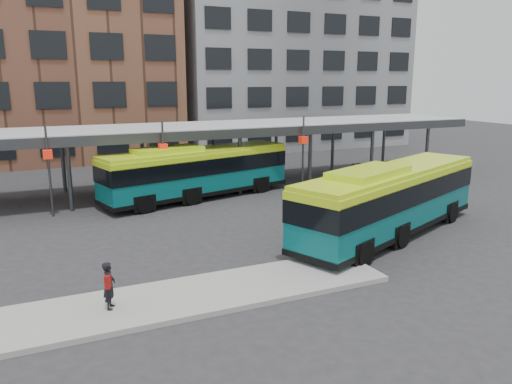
% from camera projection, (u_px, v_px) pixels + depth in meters
% --- Properties ---
extents(ground, '(120.00, 120.00, 0.00)m').
position_uv_depth(ground, '(292.00, 249.00, 21.24)').
color(ground, '#28282B').
rests_on(ground, ground).
extents(boarding_island, '(14.00, 3.00, 0.18)m').
position_uv_depth(boarding_island, '(187.00, 297.00, 16.34)').
color(boarding_island, gray).
rests_on(boarding_island, ground).
extents(canopy, '(40.00, 6.53, 4.80)m').
position_uv_depth(canopy, '(196.00, 130.00, 31.78)').
color(canopy, '#999B9E').
rests_on(canopy, ground).
extents(building_brick, '(26.00, 14.00, 22.00)m').
position_uv_depth(building_brick, '(17.00, 32.00, 43.20)').
color(building_brick, brown).
rests_on(building_brick, ground).
extents(building_grey, '(24.00, 14.00, 20.00)m').
position_uv_depth(building_grey, '(283.00, 51.00, 53.87)').
color(building_grey, slate).
rests_on(building_grey, ground).
extents(bus_front, '(12.35, 7.14, 3.39)m').
position_uv_depth(bus_front, '(390.00, 198.00, 22.69)').
color(bus_front, '#085658').
rests_on(bus_front, ground).
extents(bus_rear, '(12.10, 5.38, 3.27)m').
position_uv_depth(bus_rear, '(197.00, 171.00, 29.84)').
color(bus_rear, '#085658').
rests_on(bus_rear, ground).
extents(pedestrian, '(0.51, 0.64, 1.50)m').
position_uv_depth(pedestrian, '(109.00, 285.00, 15.18)').
color(pedestrian, black).
rests_on(pedestrian, boarding_island).
extents(bike_rack, '(8.10, 1.72, 1.03)m').
position_uv_depth(bike_rack, '(380.00, 168.00, 37.45)').
color(bike_rack, slate).
rests_on(bike_rack, ground).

